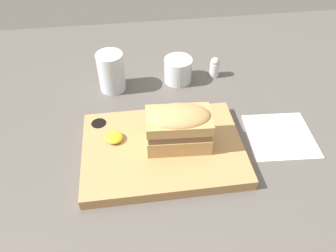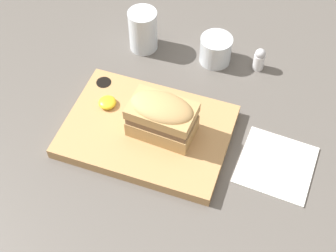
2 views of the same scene
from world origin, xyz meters
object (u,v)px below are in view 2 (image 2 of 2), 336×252
(serving_board, at_px, (147,131))
(water_glass, at_px, (143,32))
(napkin, at_px, (276,165))
(wine_glass, at_px, (216,51))
(salt_shaker, at_px, (259,59))
(sandwich, at_px, (162,116))

(serving_board, relative_size, water_glass, 3.27)
(serving_board, relative_size, napkin, 2.19)
(wine_glass, bearing_deg, serving_board, -106.03)
(napkin, relative_size, salt_shaker, 2.66)
(napkin, xyz_separation_m, salt_shaker, (-0.09, 0.26, 0.03))
(serving_board, relative_size, sandwich, 2.49)
(serving_board, height_order, water_glass, water_glass)
(sandwich, xyz_separation_m, water_glass, (-0.14, 0.25, -0.03))
(sandwich, distance_m, napkin, 0.25)
(water_glass, bearing_deg, sandwich, -61.19)
(water_glass, relative_size, salt_shaker, 1.78)
(sandwich, bearing_deg, water_glass, 118.81)
(salt_shaker, bearing_deg, wine_glass, -175.89)
(sandwich, distance_m, wine_glass, 0.27)
(serving_board, xyz_separation_m, napkin, (0.27, 0.01, -0.01))
(napkin, bearing_deg, water_glass, 147.85)
(wine_glass, relative_size, napkin, 0.48)
(sandwich, xyz_separation_m, napkin, (0.24, 0.01, -0.07))
(sandwich, relative_size, water_glass, 1.31)
(napkin, bearing_deg, sandwich, -177.18)
(serving_board, distance_m, napkin, 0.27)
(serving_board, xyz_separation_m, water_glass, (-0.10, 0.25, 0.03))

